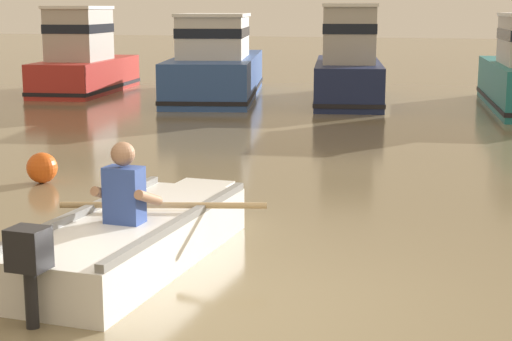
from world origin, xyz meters
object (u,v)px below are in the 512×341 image
object	(u,v)px
moored_boat_blue	(216,66)
moored_boat_navy	(348,66)
moored_boat_red	(84,61)
mooring_buoy	(42,168)
rowboat_with_person	(137,236)

from	to	relation	value
moored_boat_blue	moored_boat_navy	size ratio (longest dim) A/B	1.25
moored_boat_red	moored_boat_navy	world-z (taller)	moored_boat_navy
moored_boat_red	mooring_buoy	world-z (taller)	moored_boat_red
rowboat_with_person	mooring_buoy	bearing A→B (deg)	133.86
rowboat_with_person	mooring_buoy	xyz separation A→B (m)	(-2.77, 2.88, -0.04)
moored_boat_navy	moored_boat_blue	bearing A→B (deg)	179.09
moored_boat_red	mooring_buoy	bearing A→B (deg)	-64.21
rowboat_with_person	moored_boat_red	bearing A→B (deg)	120.21
moored_boat_blue	moored_boat_red	bearing A→B (deg)	178.88
rowboat_with_person	moored_boat_red	distance (m)	16.12
moored_boat_blue	moored_boat_navy	xyz separation A→B (m)	(3.57, -0.06, 0.07)
rowboat_with_person	moored_boat_red	xyz separation A→B (m)	(-8.10, 13.92, 0.63)
moored_boat_blue	moored_boat_navy	bearing A→B (deg)	-0.91
moored_boat_red	moored_boat_blue	xyz separation A→B (m)	(3.97, -0.08, -0.05)
rowboat_with_person	moored_boat_blue	world-z (taller)	moored_boat_blue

